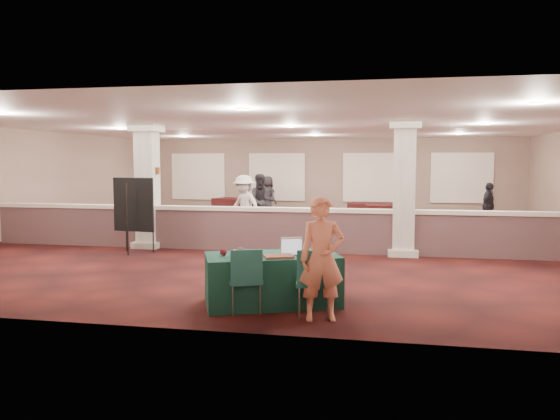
% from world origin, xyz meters
% --- Properties ---
extents(ground, '(16.00, 16.00, 0.00)m').
position_xyz_m(ground, '(0.00, 0.00, 0.00)').
color(ground, '#431310').
rests_on(ground, ground).
extents(wall_back, '(16.00, 0.04, 3.20)m').
position_xyz_m(wall_back, '(0.00, 8.00, 1.60)').
color(wall_back, '#7F6958').
rests_on(wall_back, ground).
extents(wall_front, '(16.00, 0.04, 3.20)m').
position_xyz_m(wall_front, '(0.00, -8.00, 1.60)').
color(wall_front, '#7F6958').
rests_on(wall_front, ground).
extents(wall_left, '(0.04, 16.00, 3.20)m').
position_xyz_m(wall_left, '(-8.00, 0.00, 1.60)').
color(wall_left, '#7F6958').
rests_on(wall_left, ground).
extents(ceiling, '(16.00, 16.00, 0.02)m').
position_xyz_m(ceiling, '(0.00, 0.00, 3.20)').
color(ceiling, white).
rests_on(ceiling, wall_back).
extents(partition_wall, '(15.60, 0.28, 1.10)m').
position_xyz_m(partition_wall, '(0.00, -1.50, 0.57)').
color(partition_wall, brown).
rests_on(partition_wall, ground).
extents(column_left, '(0.72, 0.72, 3.20)m').
position_xyz_m(column_left, '(-3.50, -1.50, 1.64)').
color(column_left, beige).
rests_on(column_left, ground).
extents(column_right, '(0.72, 0.72, 3.20)m').
position_xyz_m(column_right, '(3.00, -1.50, 1.64)').
color(column_right, beige).
rests_on(column_right, ground).
extents(sconce_left, '(0.12, 0.12, 0.18)m').
position_xyz_m(sconce_left, '(-3.78, -1.50, 2.00)').
color(sconce_left, brown).
rests_on(sconce_left, column_left).
extents(sconce_right, '(0.12, 0.12, 0.18)m').
position_xyz_m(sconce_right, '(-3.22, -1.50, 2.00)').
color(sconce_right, brown).
rests_on(sconce_right, column_left).
extents(near_table, '(2.27, 1.70, 0.78)m').
position_xyz_m(near_table, '(0.87, -6.50, 0.39)').
color(near_table, '#0F3A31').
rests_on(near_table, ground).
extents(conf_chair_main, '(0.55, 0.56, 0.99)m').
position_xyz_m(conf_chair_main, '(1.61, -7.09, 0.58)').
color(conf_chair_main, '#205D58').
rests_on(conf_chair_main, ground).
extents(conf_chair_side, '(0.64, 0.64, 0.97)m').
position_xyz_m(conf_chair_side, '(0.59, -7.08, 0.57)').
color(conf_chair_side, '#205D58').
rests_on(conf_chair_side, ground).
extents(easel_board, '(1.09, 0.59, 1.85)m').
position_xyz_m(easel_board, '(-3.41, -2.50, 1.17)').
color(easel_board, black).
rests_on(easel_board, ground).
extents(woman, '(0.71, 0.56, 1.75)m').
position_xyz_m(woman, '(1.73, -7.20, 0.87)').
color(woman, '#F8906C').
rests_on(woman, ground).
extents(far_table_front_left, '(1.86, 1.12, 0.71)m').
position_xyz_m(far_table_front_left, '(-3.84, 0.30, 0.36)').
color(far_table_front_left, black).
rests_on(far_table_front_left, ground).
extents(far_table_front_center, '(1.70, 0.93, 0.67)m').
position_xyz_m(far_table_front_center, '(1.27, 0.30, 0.33)').
color(far_table_front_center, black).
rests_on(far_table_front_center, ground).
extents(far_table_front_right, '(2.15, 1.43, 0.80)m').
position_xyz_m(far_table_front_right, '(4.13, 0.30, 0.40)').
color(far_table_front_right, black).
rests_on(far_table_front_right, ground).
extents(far_table_back_left, '(2.10, 1.51, 0.77)m').
position_xyz_m(far_table_back_left, '(-3.34, 6.50, 0.38)').
color(far_table_back_left, black).
rests_on(far_table_back_left, ground).
extents(far_table_back_center, '(1.78, 1.19, 0.66)m').
position_xyz_m(far_table_back_center, '(2.00, 6.32, 0.33)').
color(far_table_back_center, black).
rests_on(far_table_back_center, ground).
extents(far_table_back_right, '(1.73, 1.04, 0.66)m').
position_xyz_m(far_table_back_right, '(2.65, 5.60, 0.33)').
color(far_table_back_right, black).
rests_on(far_table_back_right, ground).
extents(attendee_a, '(1.01, 0.85, 1.83)m').
position_xyz_m(attendee_a, '(-1.50, 2.93, 0.92)').
color(attendee_a, black).
rests_on(attendee_a, ground).
extents(attendee_b, '(1.29, 1.04, 1.83)m').
position_xyz_m(attendee_b, '(-1.64, 1.22, 0.92)').
color(attendee_b, silver).
rests_on(attendee_b, ground).
extents(attendee_c, '(0.82, 1.02, 1.57)m').
position_xyz_m(attendee_c, '(5.84, 3.86, 0.78)').
color(attendee_c, black).
rests_on(attendee_c, ground).
extents(attendee_d, '(0.93, 0.80, 1.66)m').
position_xyz_m(attendee_d, '(-2.20, 7.00, 0.83)').
color(attendee_d, black).
rests_on(attendee_d, ground).
extents(laptop_base, '(0.42, 0.36, 0.02)m').
position_xyz_m(laptop_base, '(1.19, -6.43, 0.79)').
color(laptop_base, silver).
rests_on(laptop_base, near_table).
extents(laptop_screen, '(0.33, 0.14, 0.24)m').
position_xyz_m(laptop_screen, '(1.14, -6.32, 0.92)').
color(laptop_screen, silver).
rests_on(laptop_screen, near_table).
extents(screen_glow, '(0.30, 0.12, 0.20)m').
position_xyz_m(screen_glow, '(1.15, -6.32, 0.91)').
color(screen_glow, silver).
rests_on(screen_glow, near_table).
extents(knitting, '(0.52, 0.46, 0.03)m').
position_xyz_m(knitting, '(1.02, -6.73, 0.80)').
color(knitting, '#A93D1B').
rests_on(knitting, near_table).
extents(yarn_cream, '(0.12, 0.12, 0.12)m').
position_xyz_m(yarn_cream, '(0.36, -6.82, 0.84)').
color(yarn_cream, beige).
rests_on(yarn_cream, near_table).
extents(yarn_red, '(0.11, 0.11, 0.11)m').
position_xyz_m(yarn_red, '(0.15, -6.73, 0.84)').
color(yarn_red, maroon).
rests_on(yarn_red, near_table).
extents(yarn_grey, '(0.11, 0.11, 0.11)m').
position_xyz_m(yarn_grey, '(0.37, -6.56, 0.84)').
color(yarn_grey, '#49494E').
rests_on(yarn_grey, near_table).
extents(scissors, '(0.13, 0.08, 0.01)m').
position_xyz_m(scissors, '(1.63, -6.52, 0.79)').
color(scissors, red).
rests_on(scissors, near_table).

